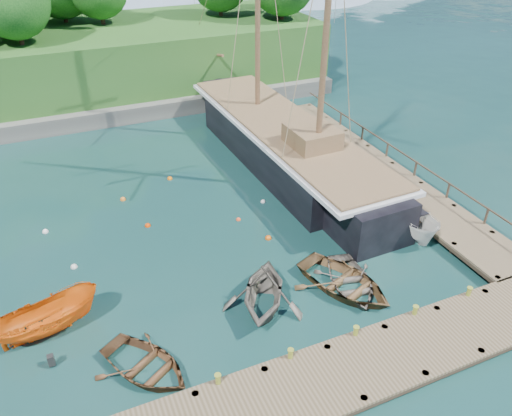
# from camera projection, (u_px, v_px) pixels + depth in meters

# --- Properties ---
(ground) EXTENTS (160.00, 160.00, 0.00)m
(ground) POSITION_uv_depth(u_px,v_px,m) (261.00, 283.00, 24.15)
(ground) COLOR #14332F
(ground) RESTS_ON ground
(dock_near) EXTENTS (20.00, 3.20, 1.10)m
(dock_near) POSITION_uv_depth(u_px,v_px,m) (375.00, 362.00, 19.55)
(dock_near) COLOR brown
(dock_near) RESTS_ON ground
(dock_east) EXTENTS (3.20, 24.00, 1.10)m
(dock_east) POSITION_uv_depth(u_px,v_px,m) (376.00, 169.00, 33.19)
(dock_east) COLOR brown
(dock_east) RESTS_ON ground
(bollard_0) EXTENTS (0.26, 0.26, 0.45)m
(bollard_0) POSITION_uv_depth(u_px,v_px,m) (219.00, 393.00, 18.86)
(bollard_0) COLOR olive
(bollard_0) RESTS_ON ground
(bollard_1) EXTENTS (0.26, 0.26, 0.45)m
(bollard_1) POSITION_uv_depth(u_px,v_px,m) (290.00, 368.00, 19.86)
(bollard_1) COLOR olive
(bollard_1) RESTS_ON ground
(bollard_2) EXTENTS (0.26, 0.26, 0.45)m
(bollard_2) POSITION_uv_depth(u_px,v_px,m) (354.00, 345.00, 20.87)
(bollard_2) COLOR olive
(bollard_2) RESTS_ON ground
(bollard_3) EXTENTS (0.26, 0.26, 0.45)m
(bollard_3) POSITION_uv_depth(u_px,v_px,m) (412.00, 324.00, 21.87)
(bollard_3) COLOR olive
(bollard_3) RESTS_ON ground
(bollard_4) EXTENTS (0.26, 0.26, 0.45)m
(bollard_4) POSITION_uv_depth(u_px,v_px,m) (465.00, 305.00, 22.88)
(bollard_4) COLOR olive
(bollard_4) RESTS_ON ground
(rowboat_0) EXTENTS (4.67, 5.02, 0.85)m
(rowboat_0) POSITION_uv_depth(u_px,v_px,m) (147.00, 371.00, 19.72)
(rowboat_0) COLOR #55361E
(rowboat_0) RESTS_ON ground
(rowboat_1) EXTENTS (5.35, 5.56, 2.25)m
(rowboat_1) POSITION_uv_depth(u_px,v_px,m) (263.00, 307.00, 22.75)
(rowboat_1) COLOR #666055
(rowboat_1) RESTS_ON ground
(rowboat_2) EXTENTS (5.08, 5.85, 1.01)m
(rowboat_2) POSITION_uv_depth(u_px,v_px,m) (344.00, 289.00, 23.79)
(rowboat_2) COLOR brown
(rowboat_2) RESTS_ON ground
(rowboat_3) EXTENTS (3.70, 4.57, 0.83)m
(rowboat_3) POSITION_uv_depth(u_px,v_px,m) (350.00, 287.00, 23.94)
(rowboat_3) COLOR #5C544B
(rowboat_3) RESTS_ON ground
(motorboat_orange) EXTENTS (4.74, 2.59, 1.73)m
(motorboat_orange) POSITION_uv_depth(u_px,v_px,m) (52.00, 331.00, 21.51)
(motorboat_orange) COLOR orange
(motorboat_orange) RESTS_ON ground
(cabin_boat_white) EXTENTS (2.38, 5.02, 1.87)m
(cabin_boat_white) POSITION_uv_depth(u_px,v_px,m) (406.00, 231.00, 27.84)
(cabin_boat_white) COLOR silver
(cabin_boat_white) RESTS_ON ground
(schooner) EXTENTS (6.08, 29.30, 21.79)m
(schooner) POSITION_uv_depth(u_px,v_px,m) (284.00, 147.00, 34.24)
(schooner) COLOR black
(schooner) RESTS_ON ground
(mooring_buoy_0) EXTENTS (0.35, 0.35, 0.35)m
(mooring_buoy_0) POSITION_uv_depth(u_px,v_px,m) (74.00, 267.00, 25.16)
(mooring_buoy_0) COLOR silver
(mooring_buoy_0) RESTS_ON ground
(mooring_buoy_1) EXTENTS (0.33, 0.33, 0.33)m
(mooring_buoy_1) POSITION_uv_depth(u_px,v_px,m) (148.00, 226.00, 28.26)
(mooring_buoy_1) COLOR #E63B00
(mooring_buoy_1) RESTS_ON ground
(mooring_buoy_2) EXTENTS (0.27, 0.27, 0.27)m
(mooring_buoy_2) POSITION_uv_depth(u_px,v_px,m) (238.00, 220.00, 28.78)
(mooring_buoy_2) COLOR #EF4A21
(mooring_buoy_2) RESTS_ON ground
(mooring_buoy_3) EXTENTS (0.30, 0.30, 0.30)m
(mooring_buoy_3) POSITION_uv_depth(u_px,v_px,m) (263.00, 202.00, 30.44)
(mooring_buoy_3) COLOR silver
(mooring_buoy_3) RESTS_ON ground
(mooring_buoy_4) EXTENTS (0.36, 0.36, 0.36)m
(mooring_buoy_4) POSITION_uv_depth(u_px,v_px,m) (123.00, 200.00, 30.65)
(mooring_buoy_4) COLOR orange
(mooring_buoy_4) RESTS_ON ground
(mooring_buoy_5) EXTENTS (0.34, 0.34, 0.34)m
(mooring_buoy_5) POSITION_uv_depth(u_px,v_px,m) (170.00, 179.00, 32.88)
(mooring_buoy_5) COLOR orange
(mooring_buoy_5) RESTS_ON ground
(mooring_buoy_6) EXTENTS (0.34, 0.34, 0.34)m
(mooring_buoy_6) POSITION_uv_depth(u_px,v_px,m) (45.00, 232.00, 27.75)
(mooring_buoy_6) COLOR white
(mooring_buoy_6) RESTS_ON ground
(mooring_buoy_7) EXTENTS (0.36, 0.36, 0.36)m
(mooring_buoy_7) POSITION_uv_depth(u_px,v_px,m) (268.00, 239.00, 27.24)
(mooring_buoy_7) COLOR #D1530D
(mooring_buoy_7) RESTS_ON ground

